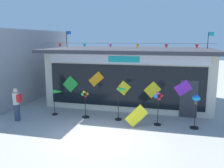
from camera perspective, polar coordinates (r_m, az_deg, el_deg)
ground_plane at (r=10.31m, az=-3.25°, el=-13.01°), size 80.00×80.00×0.00m
kite_shop_building at (r=15.98m, az=4.70°, el=2.24°), size 10.07×6.35×4.64m
wind_spinner_far_left at (r=13.40m, az=-12.83°, el=-2.81°), size 0.68×0.31×1.43m
wind_spinner_left at (r=12.77m, az=-6.38°, el=-4.45°), size 0.39×0.39×1.47m
wind_spinner_center_left at (r=12.22m, az=2.29°, el=-2.99°), size 0.66×0.35×1.74m
wind_spinner_center_right at (r=11.71m, az=10.89°, el=-4.26°), size 0.44×0.34×1.68m
wind_spinner_right at (r=11.75m, az=19.21°, el=-4.43°), size 0.40×0.40×1.62m
person_near_camera at (r=13.17m, az=-21.59°, el=-4.36°), size 0.46×0.34×1.68m
display_kite_on_ground at (r=11.54m, az=5.82°, el=-7.53°), size 1.08×0.31×1.08m
neighbour_building at (r=19.56m, az=-24.44°, el=4.54°), size 6.32×9.15×4.70m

